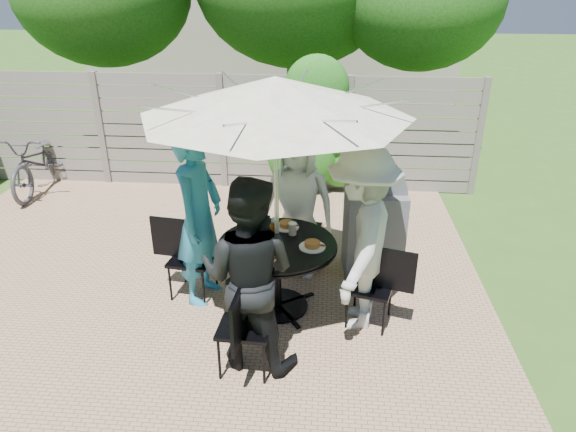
# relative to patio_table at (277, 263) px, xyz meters

# --- Properties ---
(backyard_envelope) EXTENTS (60.00, 60.00, 5.00)m
(backyard_envelope) POSITION_rel_patio_table_xyz_m (-1.14, 10.69, 2.07)
(backyard_envelope) COLOR #2D541A
(backyard_envelope) RESTS_ON ground
(patio_table) EXTENTS (1.38, 1.38, 0.78)m
(patio_table) POSITION_rel_patio_table_xyz_m (0.00, 0.00, 0.00)
(patio_table) COLOR black
(patio_table) RESTS_ON ground
(umbrella) EXTENTS (2.89, 2.89, 2.40)m
(umbrella) POSITION_rel_patio_table_xyz_m (0.00, 0.00, 1.68)
(umbrella) COLOR silver
(umbrella) RESTS_ON ground
(chair_back) EXTENTS (0.52, 0.71, 0.94)m
(chair_back) POSITION_rel_patio_table_xyz_m (0.18, 0.95, -0.26)
(chair_back) COLOR black
(chair_back) RESTS_ON ground
(person_back) EXTENTS (0.93, 0.70, 1.72)m
(person_back) POSITION_rel_patio_table_xyz_m (0.16, 0.82, 0.32)
(person_back) COLOR silver
(person_back) RESTS_ON ground
(chair_left) EXTENTS (0.68, 0.49, 0.90)m
(chair_left) POSITION_rel_patio_table_xyz_m (-0.95, 0.18, -0.27)
(chair_left) COLOR black
(chair_left) RESTS_ON ground
(person_left) EXTENTS (0.57, 0.76, 1.88)m
(person_left) POSITION_rel_patio_table_xyz_m (-0.82, 0.16, 0.40)
(person_left) COLOR teal
(person_left) RESTS_ON ground
(chair_front) EXTENTS (0.47, 0.68, 0.93)m
(chair_front) POSITION_rel_patio_table_xyz_m (-0.18, -0.95, -0.26)
(chair_front) COLOR black
(chair_front) RESTS_ON ground
(person_front) EXTENTS (0.97, 0.82, 1.78)m
(person_front) POSITION_rel_patio_table_xyz_m (-0.16, -0.82, 0.35)
(person_front) COLOR black
(person_front) RESTS_ON ground
(chair_right) EXTENTS (0.66, 0.52, 0.87)m
(chair_right) POSITION_rel_patio_table_xyz_m (0.95, -0.18, -0.28)
(chair_right) COLOR black
(chair_right) RESTS_ON ground
(person_right) EXTENTS (0.90, 1.30, 1.85)m
(person_right) POSITION_rel_patio_table_xyz_m (0.82, -0.16, 0.38)
(person_right) COLOR beige
(person_right) RESTS_ON ground
(plate_back) EXTENTS (0.26, 0.26, 0.06)m
(plate_back) POSITION_rel_patio_table_xyz_m (0.07, 0.35, 0.26)
(plate_back) COLOR white
(plate_back) RESTS_ON patio_table
(plate_left) EXTENTS (0.26, 0.26, 0.06)m
(plate_left) POSITION_rel_patio_table_xyz_m (-0.35, 0.07, 0.26)
(plate_left) COLOR white
(plate_left) RESTS_ON patio_table
(plate_front) EXTENTS (0.26, 0.26, 0.06)m
(plate_front) POSITION_rel_patio_table_xyz_m (-0.07, -0.35, 0.26)
(plate_front) COLOR white
(plate_front) RESTS_ON patio_table
(plate_right) EXTENTS (0.26, 0.26, 0.06)m
(plate_right) POSITION_rel_patio_table_xyz_m (0.35, -0.07, 0.26)
(plate_right) COLOR white
(plate_right) RESTS_ON patio_table
(glass_back) EXTENTS (0.07, 0.07, 0.14)m
(glass_back) POSITION_rel_patio_table_xyz_m (-0.05, 0.27, 0.30)
(glass_back) COLOR silver
(glass_back) RESTS_ON patio_table
(glass_left) EXTENTS (0.07, 0.07, 0.14)m
(glass_left) POSITION_rel_patio_table_xyz_m (-0.27, -0.05, 0.30)
(glass_left) COLOR silver
(glass_left) RESTS_ON patio_table
(glass_front) EXTENTS (0.07, 0.07, 0.14)m
(glass_front) POSITION_rel_patio_table_xyz_m (0.05, -0.27, 0.30)
(glass_front) COLOR silver
(glass_front) RESTS_ON patio_table
(syrup_jug) EXTENTS (0.09, 0.09, 0.16)m
(syrup_jug) POSITION_rel_patio_table_xyz_m (-0.05, 0.06, 0.31)
(syrup_jug) COLOR #59280C
(syrup_jug) RESTS_ON patio_table
(coffee_cup) EXTENTS (0.08, 0.08, 0.12)m
(coffee_cup) POSITION_rel_patio_table_xyz_m (0.14, 0.20, 0.29)
(coffee_cup) COLOR #C6B293
(coffee_cup) RESTS_ON patio_table
(bicycle) EXTENTS (0.80, 1.91, 0.98)m
(bicycle) POSITION_rel_patio_table_xyz_m (-4.16, 3.00, -0.05)
(bicycle) COLOR #333338
(bicycle) RESTS_ON ground
(bbq_grill) EXTENTS (0.70, 0.56, 1.33)m
(bbq_grill) POSITION_rel_patio_table_xyz_m (1.03, 0.86, 0.07)
(bbq_grill) COLOR #55565A
(bbq_grill) RESTS_ON ground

